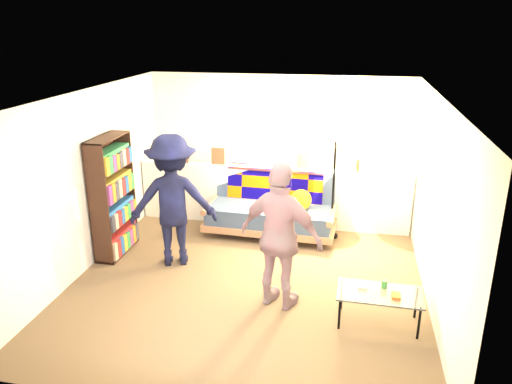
% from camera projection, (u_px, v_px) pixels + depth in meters
% --- Properties ---
extents(ground, '(5.00, 5.00, 0.00)m').
position_uv_depth(ground, '(250.00, 275.00, 6.72)').
color(ground, brown).
rests_on(ground, ground).
extents(room_shell, '(4.60, 5.05, 2.45)m').
position_uv_depth(room_shell, '(257.00, 146.00, 6.61)').
color(room_shell, silver).
rests_on(room_shell, ground).
extents(half_wall_ledge, '(4.45, 0.15, 1.00)m').
position_uv_depth(half_wall_ledge, '(272.00, 196.00, 8.23)').
color(half_wall_ledge, silver).
rests_on(half_wall_ledge, ground).
extents(ledge_decor, '(2.97, 0.02, 0.45)m').
position_uv_depth(ledge_decor, '(258.00, 156.00, 8.03)').
color(ledge_decor, brown).
rests_on(ledge_decor, half_wall_ledge).
extents(futon_sofa, '(2.10, 1.09, 0.88)m').
position_uv_depth(futon_sofa, '(273.00, 208.00, 7.95)').
color(futon_sofa, '#A57250').
rests_on(futon_sofa, ground).
extents(bookshelf, '(0.29, 0.87, 1.74)m').
position_uv_depth(bookshelf, '(113.00, 200.00, 7.15)').
color(bookshelf, black).
rests_on(bookshelf, ground).
extents(coffee_table, '(0.95, 0.54, 0.49)m').
position_uv_depth(coffee_table, '(380.00, 294.00, 5.55)').
color(coffee_table, black).
rests_on(coffee_table, ground).
extents(floor_lamp, '(0.38, 0.32, 1.63)m').
position_uv_depth(floor_lamp, '(334.00, 166.00, 7.57)').
color(floor_lamp, black).
rests_on(floor_lamp, ground).
extents(person_left, '(1.34, 1.01, 1.84)m').
position_uv_depth(person_left, '(173.00, 201.00, 6.81)').
color(person_left, black).
rests_on(person_left, ground).
extents(person_right, '(1.12, 0.76, 1.77)m').
position_uv_depth(person_right, '(281.00, 237.00, 5.75)').
color(person_right, '#CA8397').
rests_on(person_right, ground).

